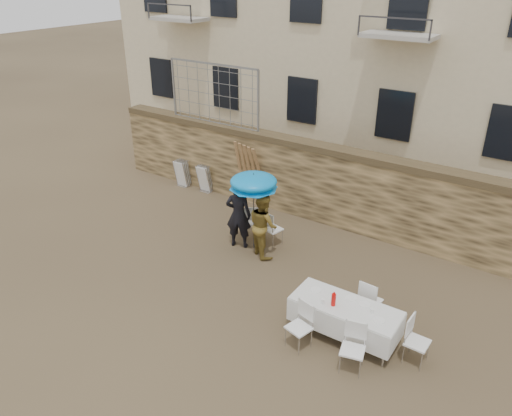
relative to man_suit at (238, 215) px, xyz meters
The scene contains 17 objects.
ground 2.64m from the man_suit, 82.74° to the right, with size 80.00×80.00×0.00m, color brown.
stone_wall 2.56m from the man_suit, 82.95° to the left, with size 13.00×0.50×2.20m, color olive.
chain_link_fence 4.30m from the man_suit, 136.64° to the left, with size 3.20×0.06×1.80m, color gray, non-canonical shape.
man_suit is the anchor object (origin of this frame).
woman_dress 0.75m from the man_suit, ahead, with size 0.81×0.63×1.66m, color #A68432.
umbrella 1.00m from the man_suit, 14.04° to the left, with size 1.21×1.21×1.93m.
couple_chair_left 0.69m from the man_suit, 90.00° to the left, with size 0.48×0.48×0.96m, color white, non-canonical shape.
couple_chair_right 0.99m from the man_suit, 38.16° to the left, with size 0.48×0.48×0.96m, color white, non-canonical shape.
banquet_table 4.16m from the man_suit, 24.56° to the right, with size 2.10×0.85×0.78m.
soda_bottle 4.04m from the man_suit, 27.68° to the right, with size 0.09×0.09×0.26m, color red.
table_chair_front_left 4.05m from the man_suit, 37.93° to the right, with size 0.48×0.48×0.96m, color white, non-canonical shape.
table_chair_front_right 4.96m from the man_suit, 30.07° to the right, with size 0.48×0.48×0.96m, color white, non-canonical shape.
table_chair_back 4.11m from the man_suit, 13.11° to the right, with size 0.48×0.48×0.96m, color white, non-canonical shape.
table_chair_side 5.44m from the man_suit, 17.44° to the right, with size 0.48×0.48×0.96m, color white, non-canonical shape.
chair_stack_left 4.41m from the man_suit, 149.44° to the left, with size 0.46×0.40×0.92m, color white, non-canonical shape.
chair_stack_right 3.67m from the man_suit, 142.22° to the left, with size 0.46×0.32×0.92m, color white, non-canonical shape.
wood_planks 2.63m from the man_suit, 119.06° to the left, with size 0.70×0.20×2.00m, color #A37749, non-canonical shape.
Camera 1 is at (6.34, -6.66, 6.71)m, focal length 35.00 mm.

